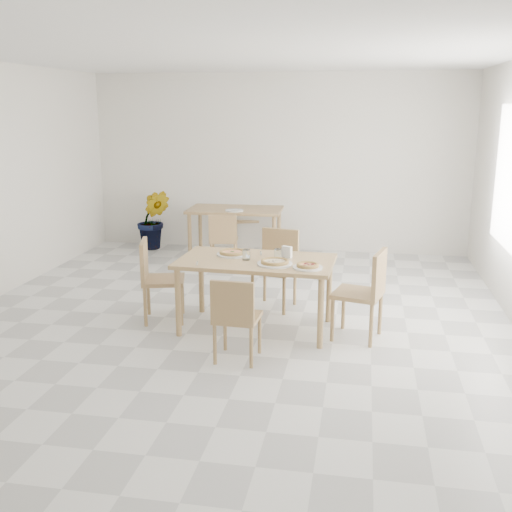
% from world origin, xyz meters
% --- Properties ---
extents(main_table, '(1.62, 0.97, 0.75)m').
position_xyz_m(main_table, '(0.31, -0.16, 0.67)').
color(main_table, tan).
rests_on(main_table, ground).
extents(chair_south, '(0.41, 0.41, 0.80)m').
position_xyz_m(chair_south, '(0.28, -1.03, 0.46)').
color(chair_south, '#A88554').
rests_on(chair_south, ground).
extents(chair_north, '(0.53, 0.53, 0.90)m').
position_xyz_m(chair_north, '(0.41, 0.63, 0.52)').
color(chair_north, '#A88554').
rests_on(chair_north, ground).
extents(chair_west, '(0.54, 0.54, 0.89)m').
position_xyz_m(chair_west, '(-0.80, -0.09, 0.52)').
color(chair_west, '#A88554').
rests_on(chair_west, ground).
extents(chair_east, '(0.55, 0.55, 0.92)m').
position_xyz_m(chair_east, '(1.43, -0.25, 0.53)').
color(chair_east, '#A88554').
rests_on(chair_east, ground).
extents(plate_margherita, '(0.33, 0.33, 0.02)m').
position_xyz_m(plate_margherita, '(0.03, -0.02, 0.76)').
color(plate_margherita, white).
rests_on(plate_margherita, main_table).
extents(plate_mushroom, '(0.35, 0.35, 0.02)m').
position_xyz_m(plate_mushroom, '(0.53, -0.33, 0.76)').
color(plate_mushroom, white).
rests_on(plate_mushroom, main_table).
extents(plate_pepperoni, '(0.29, 0.29, 0.02)m').
position_xyz_m(plate_pepperoni, '(0.86, -0.41, 0.76)').
color(plate_pepperoni, white).
rests_on(plate_pepperoni, main_table).
extents(pizza_margherita, '(0.34, 0.34, 0.03)m').
position_xyz_m(pizza_margherita, '(0.03, -0.02, 0.78)').
color(pizza_margherita, tan).
rests_on(pizza_margherita, plate_margherita).
extents(pizza_mushroom, '(0.36, 0.36, 0.03)m').
position_xyz_m(pizza_mushroom, '(0.53, -0.33, 0.78)').
color(pizza_mushroom, tan).
rests_on(pizza_mushroom, plate_mushroom).
extents(pizza_pepperoni, '(0.27, 0.27, 0.03)m').
position_xyz_m(pizza_pepperoni, '(0.86, -0.41, 0.78)').
color(pizza_pepperoni, tan).
rests_on(pizza_pepperoni, plate_pepperoni).
extents(tumbler_a, '(0.08, 0.08, 0.10)m').
position_xyz_m(tumbler_a, '(0.53, -0.09, 0.80)').
color(tumbler_a, white).
rests_on(tumbler_a, main_table).
extents(tumbler_b, '(0.08, 0.08, 0.10)m').
position_xyz_m(tumbler_b, '(0.21, -0.19, 0.80)').
color(tumbler_b, white).
rests_on(tumbler_b, main_table).
extents(napkin_holder, '(0.13, 0.09, 0.13)m').
position_xyz_m(napkin_holder, '(0.61, -0.06, 0.81)').
color(napkin_holder, silver).
rests_on(napkin_holder, main_table).
extents(fork_a, '(0.05, 0.19, 0.01)m').
position_xyz_m(fork_a, '(0.32, 0.10, 0.75)').
color(fork_a, silver).
rests_on(fork_a, main_table).
extents(fork_b, '(0.05, 0.17, 0.01)m').
position_xyz_m(fork_b, '(-0.24, -0.43, 0.75)').
color(fork_b, silver).
rests_on(fork_b, main_table).
extents(second_table, '(1.45, 0.86, 0.75)m').
position_xyz_m(second_table, '(-0.57, 2.90, 0.66)').
color(second_table, '#A88554').
rests_on(second_table, ground).
extents(chair_back_s, '(0.45, 0.45, 0.80)m').
position_xyz_m(chair_back_s, '(-0.58, 2.15, 0.46)').
color(chair_back_s, '#A88554').
rests_on(chair_back_s, ground).
extents(chair_back_n, '(0.56, 0.56, 0.87)m').
position_xyz_m(chair_back_n, '(-0.59, 3.71, 0.51)').
color(chair_back_n, '#A88554').
rests_on(chair_back_n, ground).
extents(plate_empty, '(0.27, 0.27, 0.02)m').
position_xyz_m(plate_empty, '(-0.53, 2.68, 0.76)').
color(plate_empty, white).
rests_on(plate_empty, second_table).
extents(potted_plant, '(0.62, 0.54, 0.97)m').
position_xyz_m(potted_plant, '(-1.99, 3.15, 0.48)').
color(potted_plant, '#1B5A22').
rests_on(potted_plant, ground).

